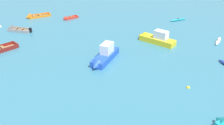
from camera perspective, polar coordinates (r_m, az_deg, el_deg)
kayak_turquoise_back_row_center at (r=44.03m, az=15.30°, el=9.70°), size 3.06×2.16×0.31m
rowboat_orange_center at (r=46.23m, az=-18.20°, el=10.19°), size 4.27×3.81×1.36m
rowboat_grey_back_row_left at (r=40.52m, az=-21.90°, el=7.21°), size 4.25×1.75×1.22m
motor_launch_yellow_back_row_right at (r=33.86m, az=10.13°, el=5.66°), size 5.46×4.04×2.07m
motor_launch_blue_distant_center at (r=28.17m, az=-1.87°, el=1.47°), size 2.80×5.69×2.15m
kayak_white_near_left at (r=36.66m, az=23.70°, el=4.67°), size 1.67×3.11×0.30m
rowboat_red_far_back at (r=43.80m, az=-10.43°, el=10.13°), size 2.59×2.76×0.86m
mooring_buoy_central at (r=43.41m, az=-24.81°, el=7.64°), size 0.46×0.46×0.46m
mooring_buoy_between_boats_right at (r=24.72m, az=17.45°, el=-5.67°), size 0.36×0.36×0.36m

